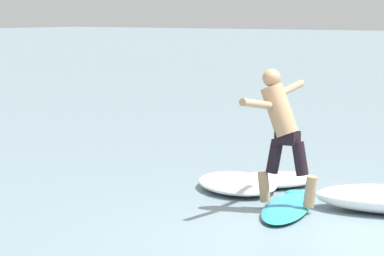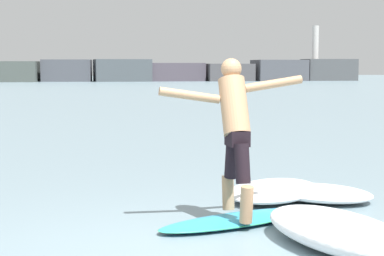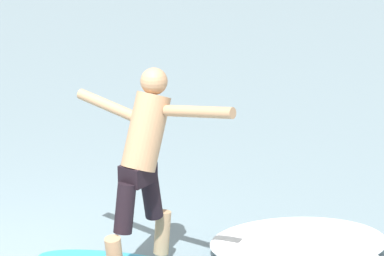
% 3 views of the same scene
% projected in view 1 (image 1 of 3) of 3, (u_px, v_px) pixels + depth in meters
% --- Properties ---
extents(ground_plane, '(200.00, 200.00, 0.00)m').
position_uv_depth(ground_plane, '(340.00, 231.00, 9.98)').
color(ground_plane, gray).
extents(surfboard, '(2.00, 1.22, 0.22)m').
position_uv_depth(surfboard, '(287.00, 207.00, 11.01)').
color(surfboard, '#2D9CC5').
rests_on(surfboard, ground).
extents(surfer, '(1.56, 0.80, 1.64)m').
position_uv_depth(surfer, '(281.00, 125.00, 10.90)').
color(surfer, tan).
rests_on(surfer, surfboard).
extents(wave_foam_at_tail, '(1.57, 1.50, 0.18)m').
position_uv_depth(wave_foam_at_tail, '(271.00, 180.00, 12.57)').
color(wave_foam_at_tail, white).
rests_on(wave_foam_at_tail, ground).
extents(wave_foam_beside, '(1.78, 1.84, 0.19)m').
position_uv_depth(wave_foam_beside, '(237.00, 183.00, 12.28)').
color(wave_foam_beside, white).
rests_on(wave_foam_beside, ground).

